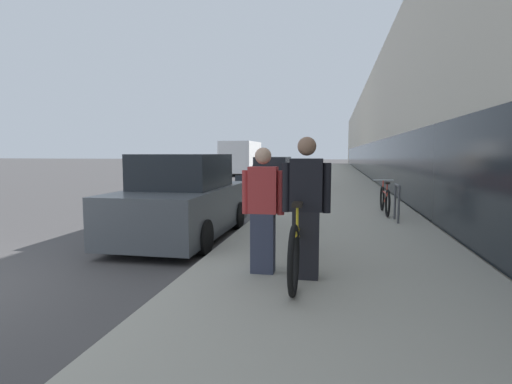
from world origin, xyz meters
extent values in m
cube|color=#A39E8E|center=(5.20, 21.00, 0.08)|extent=(4.02, 70.00, 0.16)
cube|color=beige|center=(12.26, 29.00, 3.42)|extent=(10.00, 70.00, 6.84)
cube|color=#1E2328|center=(7.30, 29.00, 1.25)|extent=(0.10, 63.00, 2.20)
torus|color=black|center=(4.67, 2.81, 0.55)|extent=(0.06, 0.78, 0.78)
torus|color=black|center=(4.67, 0.72, 0.55)|extent=(0.06, 0.78, 0.78)
cylinder|color=yellow|center=(4.67, 1.77, 0.79)|extent=(0.04, 1.78, 0.04)
cylinder|color=yellow|center=(4.67, 1.35, 0.68)|extent=(0.04, 1.06, 0.36)
cylinder|color=yellow|center=(4.67, 1.10, 0.95)|extent=(0.03, 0.03, 0.32)
cube|color=black|center=(4.67, 1.10, 1.11)|extent=(0.11, 0.22, 0.05)
cylinder|color=yellow|center=(4.67, 2.65, 0.96)|extent=(0.03, 0.03, 0.34)
cylinder|color=silver|center=(4.67, 2.65, 1.13)|extent=(0.52, 0.03, 0.03)
cube|color=black|center=(4.75, 1.39, 0.58)|extent=(0.32, 0.23, 0.84)
cube|color=black|center=(4.75, 1.39, 1.32)|extent=(0.39, 0.23, 0.64)
cylinder|color=black|center=(4.51, 1.39, 1.28)|extent=(0.10, 0.10, 0.61)
cylinder|color=black|center=(5.00, 1.39, 1.28)|extent=(0.10, 0.10, 0.61)
sphere|color=#936B51|center=(4.75, 1.39, 1.78)|extent=(0.23, 0.23, 0.23)
cube|color=#33384C|center=(4.19, 1.51, 0.55)|extent=(0.30, 0.21, 0.78)
cube|color=#B23333|center=(4.19, 1.51, 1.23)|extent=(0.36, 0.21, 0.59)
cylinder|color=#B23333|center=(3.97, 1.51, 1.20)|extent=(0.09, 0.09, 0.56)
cylinder|color=#B23333|center=(4.42, 1.51, 1.20)|extent=(0.09, 0.09, 0.56)
sphere|color=tan|center=(4.19, 1.51, 1.67)|extent=(0.21, 0.21, 0.21)
cylinder|color=#4C4C51|center=(6.49, 5.65, 0.57)|extent=(0.05, 0.05, 0.82)
cylinder|color=#4C4C51|center=(6.49, 6.20, 0.57)|extent=(0.05, 0.05, 0.82)
cylinder|color=#4C4C51|center=(6.49, 5.93, 0.98)|extent=(0.05, 0.55, 0.05)
torus|color=black|center=(6.37, 7.68, 0.49)|extent=(0.06, 0.67, 0.67)
torus|color=black|center=(6.37, 6.55, 0.49)|extent=(0.06, 0.67, 0.67)
cylinder|color=red|center=(6.37, 7.11, 0.70)|extent=(0.04, 0.96, 0.04)
cylinder|color=red|center=(6.37, 6.89, 0.60)|extent=(0.04, 0.58, 0.31)
cylinder|color=red|center=(6.37, 6.75, 0.83)|extent=(0.03, 0.03, 0.28)
cube|color=black|center=(6.37, 6.75, 0.97)|extent=(0.11, 0.22, 0.05)
cylinder|color=red|center=(6.37, 7.59, 0.84)|extent=(0.03, 0.03, 0.29)
cylinder|color=silver|center=(6.37, 7.59, 0.99)|extent=(0.52, 0.03, 0.03)
cube|color=#4C5156|center=(2.14, 4.00, 0.59)|extent=(1.72, 4.02, 0.87)
cube|color=#1E2328|center=(2.14, 4.00, 1.35)|extent=(1.48, 2.01, 0.66)
cylinder|color=black|center=(1.35, 5.20, 0.30)|extent=(0.22, 0.60, 0.60)
cylinder|color=black|center=(2.93, 5.20, 0.30)|extent=(0.22, 0.60, 0.60)
cylinder|color=black|center=(1.35, 2.79, 0.30)|extent=(0.22, 0.60, 0.60)
cylinder|color=black|center=(2.93, 2.79, 0.30)|extent=(0.22, 0.60, 0.60)
ellipsoid|color=white|center=(2.24, 9.58, 0.41)|extent=(1.62, 3.97, 0.54)
cube|color=#1E2328|center=(2.24, 10.08, 0.80)|extent=(1.13, 0.04, 0.26)
cylinder|color=black|center=(1.49, 10.73, 0.30)|extent=(0.22, 0.60, 0.60)
cylinder|color=black|center=(2.99, 10.73, 0.30)|extent=(0.22, 0.60, 0.60)
cylinder|color=black|center=(1.49, 8.43, 0.30)|extent=(0.22, 0.60, 0.60)
cylinder|color=black|center=(2.99, 8.43, 0.30)|extent=(0.22, 0.60, 0.60)
cube|color=maroon|center=(2.25, 15.07, 0.50)|extent=(1.70, 4.48, 0.69)
cube|color=#1E2328|center=(2.25, 15.07, 1.19)|extent=(1.46, 2.24, 0.69)
cylinder|color=black|center=(1.47, 16.42, 0.30)|extent=(0.22, 0.60, 0.60)
cylinder|color=black|center=(3.03, 16.42, 0.30)|extent=(0.22, 0.60, 0.60)
cylinder|color=black|center=(1.47, 13.73, 0.30)|extent=(0.22, 0.60, 0.60)
cylinder|color=black|center=(3.03, 13.73, 0.30)|extent=(0.22, 0.60, 0.60)
cube|color=orange|center=(-1.99, 29.64, 0.99)|extent=(2.13, 1.58, 1.53)
cube|color=white|center=(-1.99, 26.48, 1.41)|extent=(2.31, 4.74, 2.35)
cylinder|color=black|center=(-3.04, 29.23, 0.42)|extent=(0.28, 0.84, 0.84)
cylinder|color=black|center=(-0.93, 29.23, 0.42)|extent=(0.28, 0.84, 0.84)
cylinder|color=black|center=(-3.04, 25.53, 0.42)|extent=(0.28, 0.84, 0.84)
cylinder|color=black|center=(-0.93, 25.53, 0.42)|extent=(0.28, 0.84, 0.84)
camera|label=1|loc=(5.08, -3.48, 1.70)|focal=28.00mm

